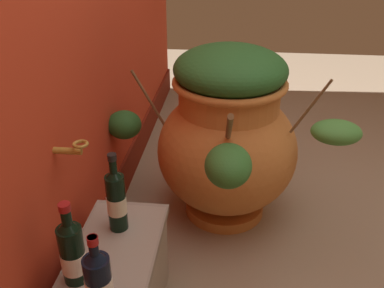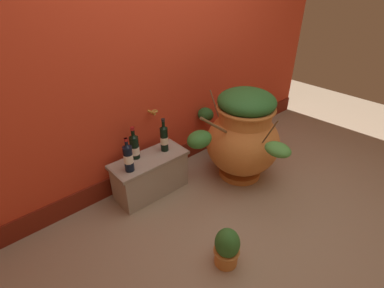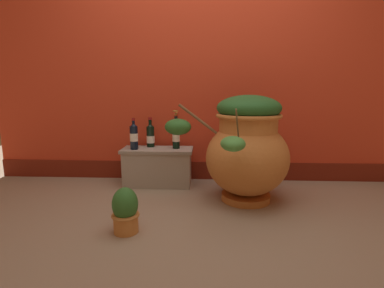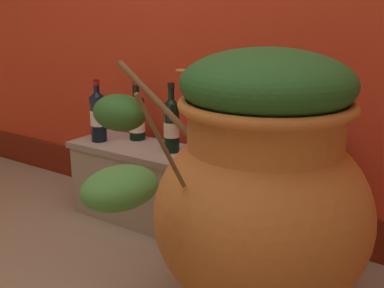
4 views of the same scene
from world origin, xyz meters
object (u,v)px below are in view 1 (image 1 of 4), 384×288
object	(u,v)px
wine_bottle_left	(72,250)
wine_bottle_right	(116,198)
wine_bottle_middle	(99,284)
terracotta_urn	(227,136)

from	to	relation	value
wine_bottle_left	wine_bottle_right	bearing A→B (deg)	-14.83
wine_bottle_left	wine_bottle_middle	world-z (taller)	wine_bottle_middle
terracotta_urn	wine_bottle_right	bearing A→B (deg)	148.72
terracotta_urn	wine_bottle_left	world-z (taller)	terracotta_urn
wine_bottle_left	wine_bottle_middle	xyz separation A→B (m)	(-0.14, -0.13, 0.01)
terracotta_urn	wine_bottle_left	distance (m)	1.02
terracotta_urn	wine_bottle_middle	size ratio (longest dim) A/B	3.91
wine_bottle_left	wine_bottle_right	distance (m)	0.28
wine_bottle_middle	terracotta_urn	bearing A→B (deg)	-17.46
wine_bottle_left	wine_bottle_middle	bearing A→B (deg)	-136.59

